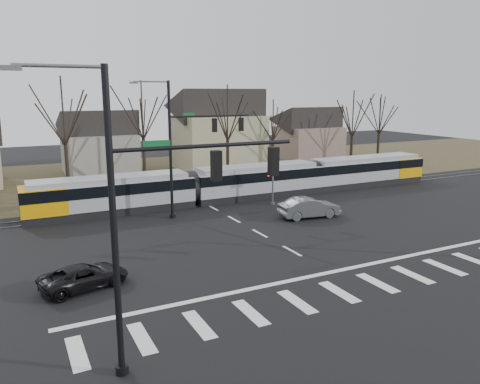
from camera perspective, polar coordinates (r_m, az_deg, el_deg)
name	(u,v)px	position (r m, az deg, el deg)	size (l,w,h in m)	color
ground	(311,261)	(27.00, 8.68, -8.37)	(140.00, 140.00, 0.00)	black
grass_verge	(152,174)	(55.39, -10.72, 2.13)	(140.00, 28.00, 0.01)	#38331E
crosswalk	(359,287)	(24.10, 14.26, -11.19)	(27.00, 2.60, 0.01)	silver
stop_line	(331,272)	(25.66, 11.02, -9.57)	(28.00, 0.35, 0.01)	silver
lane_dashes	(204,203)	(40.53, -4.44, -1.32)	(0.18, 30.00, 0.01)	silver
rail_pair	(205,203)	(40.34, -4.33, -1.35)	(90.00, 1.52, 0.06)	#59595E
tram	(256,180)	(42.33, 1.91, 1.50)	(38.85, 2.88, 2.94)	gray
sedan	(309,208)	(35.97, 8.44, -1.88)	(4.86, 2.17, 1.55)	#494D50
suv	(84,276)	(24.33, -18.44, -9.74)	(4.58, 2.93, 1.18)	black
signal_pole_near_left	(162,206)	(15.64, -9.53, -1.68)	(9.28, 0.44, 10.20)	black
signal_pole_far	(191,142)	(35.49, -6.05, 6.07)	(9.28, 0.44, 10.20)	black
rail_crossing_signal	(273,183)	(39.50, 4.02, 1.12)	(1.08, 0.36, 4.00)	#59595B
tree_row	(184,135)	(49.68, -6.78, 6.95)	(59.20, 7.20, 10.00)	black
house_b	(99,139)	(57.65, -16.80, 6.19)	(8.64, 7.56, 7.65)	gray
house_c	(218,126)	(58.75, -2.66, 8.02)	(10.80, 8.64, 10.10)	gray
house_d	(309,131)	(67.97, 8.37, 7.39)	(8.64, 7.56, 7.65)	#6F5B51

